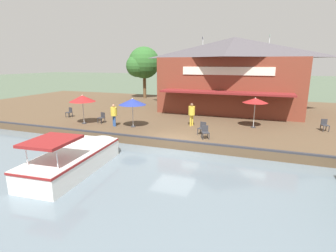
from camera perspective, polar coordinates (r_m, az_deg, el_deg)
The scene contains 16 objects.
ground_plane at distance 16.57m, azimuth 1.27°, elevation -5.36°, with size 220.00×220.00×0.00m, color #4C5B47.
quay_deck at distance 26.80m, azimuth 8.96°, elevation 2.52°, with size 22.00×56.00×0.60m, color brown.
quay_edge_fender at distance 16.46m, azimuth 1.40°, elevation -3.11°, with size 0.20×50.40×0.10m, color #2D2D33.
waterfront_restaurant at distance 28.60m, azimuth 13.96°, elevation 11.11°, with size 11.69×13.82×7.47m.
patio_umbrella_back_row at distance 21.85m, azimuth -18.15°, elevation 5.71°, with size 2.04×2.04×2.33m.
patio_umbrella_by_entrance at distance 19.86m, azimuth -7.76°, elevation 5.24°, with size 2.06×2.06×2.21m.
patio_umbrella_near_quay_edge at distance 20.50m, azimuth 18.47°, elevation 5.28°, with size 1.82×1.82×2.28m.
cafe_chair_under_first_umbrella at distance 25.27m, azimuth -20.65°, elevation 2.93°, with size 0.53×0.53×0.85m.
cafe_chair_mid_patio at distance 17.01m, azimuth 8.10°, elevation -1.20°, with size 0.59×0.59×0.85m.
cafe_chair_facing_river at distance 21.88m, azimuth 30.94°, elevation 0.30°, with size 0.55×0.55×0.85m.
cafe_chair_beside_entrance at distance 21.97m, azimuth -14.22°, elevation 1.89°, with size 0.53×0.53×0.85m.
cafe_chair_far_corner_seat at distance 18.04m, azimuth 7.47°, elevation -0.32°, with size 0.54×0.54×0.85m.
person_near_entrance at distance 20.44m, azimuth -11.71°, elevation 2.90°, with size 0.49×0.49×1.72m.
person_mid_patio at distance 20.23m, azimuth 5.18°, elevation 3.13°, with size 0.50×0.50×1.77m.
motorboat_fourth_along at distance 14.46m, azimuth -18.67°, elevation -6.22°, with size 6.89×2.70×2.03m.
tree_upstream_bank at distance 36.50m, azimuth -5.60°, elevation 13.37°, with size 4.44×4.23×6.90m.
Camera 1 is at (14.82, 5.08, 5.39)m, focal length 28.00 mm.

